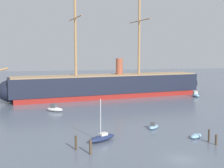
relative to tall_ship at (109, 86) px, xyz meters
name	(u,v)px	position (x,y,z in m)	size (l,w,h in m)	color
ground_plane	(182,160)	(-3.10, -55.40, -3.76)	(400.00, 400.00, 0.00)	slate
tall_ship	(109,86)	(0.00, 0.00, 0.00)	(72.76, 17.11, 35.05)	maroon
sailboat_foreground_left	(102,138)	(-11.78, -44.88, -3.18)	(5.40, 4.03, 6.92)	#1E284C
dinghy_foreground_right	(196,136)	(3.81, -46.92, -3.42)	(3.09, 2.51, 0.67)	#7FB2D6
motorboat_near_centre	(154,126)	(-0.82, -39.70, -3.32)	(3.04, 2.94, 1.25)	#7FB2D6
motorboat_alongside_bow	(55,109)	(-17.90, -18.77, -3.12)	(4.52, 4.12, 1.82)	silver
dinghy_far_left	(14,99)	(-29.00, 1.70, -3.41)	(2.68, 3.13, 0.69)	orange
motorboat_far_right	(196,95)	(27.48, -5.72, -3.13)	(2.47, 4.54, 1.81)	#7FB2D6
dinghy_distant_centre	(105,92)	(0.94, 10.03, -3.53)	(2.13, 1.67, 0.46)	gray
mooring_piling_nearest	(216,140)	(4.83, -51.05, -2.95)	(0.33, 0.33, 1.63)	#423323
mooring_piling_left_pair	(76,143)	(-16.36, -48.10, -2.70)	(0.34, 0.34, 2.12)	#423323
mooring_piling_right_pair	(209,136)	(4.72, -49.26, -2.76)	(0.28, 0.28, 1.99)	#382B1E
mooring_piling_midwater	(90,147)	(-14.61, -50.50, -2.69)	(0.38, 0.38, 2.13)	#4C3D2D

